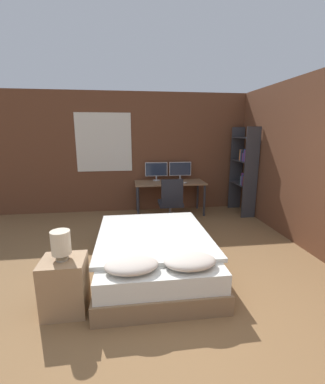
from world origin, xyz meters
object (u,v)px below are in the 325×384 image
bedside_lamp (61,243)px  office_chair (171,207)px  monitor_right (180,170)px  monitor_left (156,170)px  keyboard (172,184)px  nightstand (65,285)px  computer_mouse (185,183)px  bed (154,254)px  bookshelf (245,166)px  desk (170,186)px

bedside_lamp → office_chair: 2.79m
bedside_lamp → monitor_right: 3.85m
bedside_lamp → monitor_left: size_ratio=0.59×
keyboard → bedside_lamp: bearing=-118.8°
keyboard → office_chair: size_ratio=0.43×
nightstand → computer_mouse: computer_mouse is taller
monitor_right → office_chair: 1.24m
monitor_right → nightstand: bearing=-119.2°
nightstand → keyboard: size_ratio=1.39×
computer_mouse → bedside_lamp: bearing=-123.2°
computer_mouse → office_chair: (-0.41, -0.56, -0.36)m
keyboard → computer_mouse: (0.30, 0.00, 0.01)m
bedside_lamp → office_chair: office_chair is taller
bed → bookshelf: bearing=45.0°
keyboard → desk: bearing=90.0°
nightstand → monitor_right: size_ratio=1.13×
office_chair → bookshelf: (1.76, 0.57, 0.70)m
desk → keyboard: (0.00, -0.23, 0.09)m
nightstand → monitor_left: 3.67m
monitor_left → bookshelf: (1.93, -0.45, 0.11)m
monitor_right → computer_mouse: (0.02, -0.46, -0.22)m
office_chair → keyboard: bearing=79.2°
monitor_left → monitor_right: 0.56m
bed → bookshelf: size_ratio=1.02×
nightstand → bookshelf: bearing=41.8°
bedside_lamp → monitor_right: monitor_right is taller
nightstand → bedside_lamp: bearing=-90.0°
desk → monitor_right: (0.28, 0.23, 0.32)m
desk → keyboard: size_ratio=3.74×
bedside_lamp → monitor_right: (1.88, 3.36, 0.22)m
keyboard → computer_mouse: computer_mouse is taller
desk → monitor_left: bearing=140.4°
bed → keyboard: 2.38m
bed → nightstand: bearing=-146.7°
monitor_left → bedside_lamp: bearing=-111.4°
monitor_left → office_chair: monitor_left is taller
monitor_left → monitor_right: (0.56, 0.00, 0.00)m
bed → bookshelf: (2.26, 2.26, 0.84)m
bed → office_chair: 1.76m
bedside_lamp → monitor_left: 3.61m
bed → nightstand: 1.18m
office_chair → computer_mouse: bearing=54.3°
bedside_lamp → keyboard: bedside_lamp is taller
bed → nightstand: (-0.99, -0.65, 0.04)m
bookshelf → monitor_right: bearing=161.8°
bedside_lamp → desk: (1.60, 3.13, -0.11)m
monitor_left → computer_mouse: bearing=-38.4°
monitor_left → desk: bearing=-39.6°
bedside_lamp → bookshelf: bearing=41.8°
monitor_left → office_chair: bearing=-80.5°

